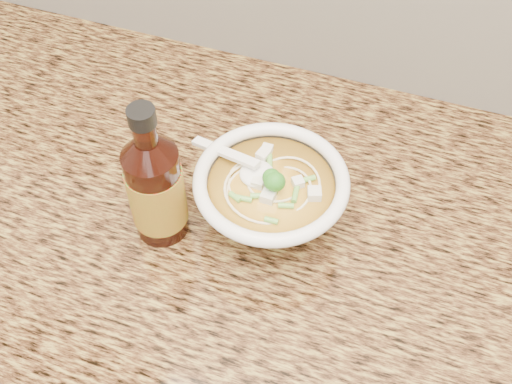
% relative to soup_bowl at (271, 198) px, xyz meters
% --- Properties ---
extents(cabinet, '(4.00, 0.65, 0.86)m').
position_rel_soup_bowl_xyz_m(cabinet, '(0.12, -0.00, -0.52)').
color(cabinet, '#311D0E').
rests_on(cabinet, ground).
extents(counter_slab, '(4.00, 0.68, 0.04)m').
position_rel_soup_bowl_xyz_m(counter_slab, '(0.12, -0.00, -0.07)').
color(counter_slab, olive).
rests_on(counter_slab, cabinet).
extents(soup_bowl, '(0.22, 0.20, 0.11)m').
position_rel_soup_bowl_xyz_m(soup_bowl, '(0.00, 0.00, 0.00)').
color(soup_bowl, white).
rests_on(soup_bowl, counter_slab).
extents(hot_sauce_bottle, '(0.07, 0.07, 0.21)m').
position_rel_soup_bowl_xyz_m(hot_sauce_bottle, '(-0.13, -0.06, 0.03)').
color(hot_sauce_bottle, '#340E07').
rests_on(hot_sauce_bottle, counter_slab).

